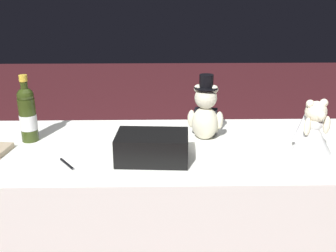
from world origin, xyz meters
The scene contains 6 objects.
reception_table centered at (0.00, 0.00, 0.39)m, with size 2.03×0.75×0.78m, color white.
teddy_bear_groom centered at (-0.18, -0.10, 0.90)m, with size 0.17×0.15×0.31m.
teddy_bear_bride centered at (-0.63, 0.05, 0.88)m, with size 0.17×0.22×0.24m.
champagne_bottle centered at (0.65, -0.09, 0.91)m, with size 0.08×0.08×0.31m.
signing_pen centered at (0.41, 0.19, 0.78)m, with size 0.08×0.11×0.01m.
gift_case_black centered at (0.07, 0.14, 0.83)m, with size 0.31×0.21×0.12m.
Camera 1 is at (0.03, 1.67, 1.48)m, focal length 42.40 mm.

